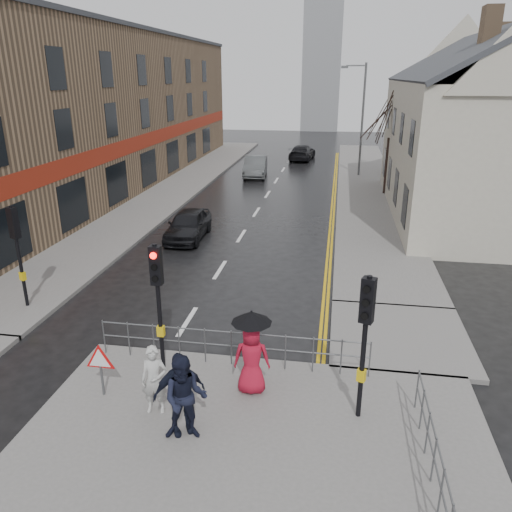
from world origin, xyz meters
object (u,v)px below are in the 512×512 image
(pedestrian_b, at_px, (185,398))
(pedestrian_with_umbrella, at_px, (252,349))
(pedestrian_a, at_px, (154,380))
(car_parked, at_px, (188,225))
(pedestrian_d, at_px, (179,393))
(car_mid, at_px, (255,166))

(pedestrian_b, distance_m, pedestrian_with_umbrella, 2.12)
(pedestrian_a, xyz_separation_m, car_parked, (-3.07, 12.81, -0.28))
(pedestrian_b, relative_size, car_parked, 0.47)
(pedestrian_a, relative_size, pedestrian_b, 0.86)
(pedestrian_with_umbrella, bearing_deg, pedestrian_d, -126.87)
(pedestrian_with_umbrella, relative_size, pedestrian_d, 1.12)
(pedestrian_a, bearing_deg, car_mid, 87.32)
(pedestrian_b, bearing_deg, pedestrian_a, 132.82)
(pedestrian_b, distance_m, car_parked, 14.11)
(pedestrian_b, xyz_separation_m, pedestrian_with_umbrella, (1.07, 1.82, 0.19))
(pedestrian_with_umbrella, relative_size, car_mid, 0.46)
(pedestrian_with_umbrella, xyz_separation_m, car_mid, (-4.45, 27.33, -0.52))
(pedestrian_with_umbrella, xyz_separation_m, pedestrian_d, (-1.25, -1.67, -0.19))
(pedestrian_b, xyz_separation_m, car_mid, (-3.38, 29.16, -0.34))
(pedestrian_a, xyz_separation_m, car_mid, (-2.44, 28.45, -0.20))
(pedestrian_b, bearing_deg, car_parked, 96.42)
(pedestrian_with_umbrella, bearing_deg, pedestrian_a, -151.02)
(pedestrian_d, height_order, car_mid, pedestrian_d)
(pedestrian_b, height_order, pedestrian_d, pedestrian_b)
(pedestrian_b, bearing_deg, pedestrian_with_umbrella, 49.47)
(car_parked, relative_size, car_mid, 0.87)
(pedestrian_with_umbrella, relative_size, car_parked, 0.53)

